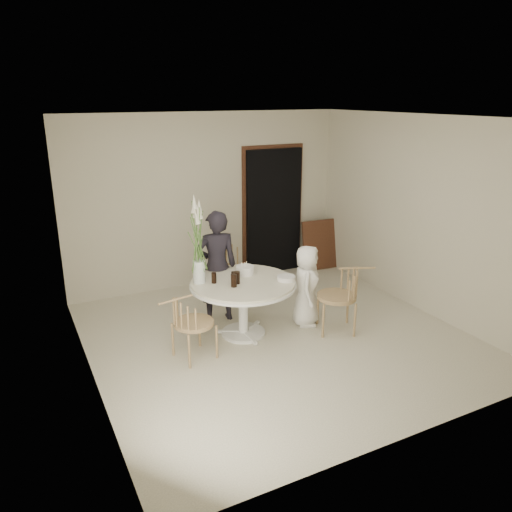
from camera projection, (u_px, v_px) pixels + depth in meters
name	position (u px, v px, depth m)	size (l,w,h in m)	color
ground	(277.00, 336.00, 6.36)	(4.50, 4.50, 0.00)	silver
room_shell	(278.00, 212.00, 5.86)	(4.50, 4.50, 4.50)	white
doorway	(273.00, 212.00, 8.39)	(1.00, 0.10, 2.10)	black
door_trim	(272.00, 208.00, 8.40)	(1.12, 0.03, 2.22)	#54301D
table	(243.00, 290.00, 6.23)	(1.33, 1.33, 0.73)	white
picture_frame	(320.00, 245.00, 8.72)	(0.65, 0.04, 0.87)	#54301D
chair_far	(224.00, 262.00, 7.46)	(0.50, 0.54, 0.85)	tan
chair_right	(347.00, 290.00, 6.37)	(0.64, 0.62, 0.88)	tan
chair_left	(185.00, 319.00, 5.65)	(0.53, 0.50, 0.80)	tan
girl	(217.00, 267.00, 6.62)	(0.56, 0.36, 1.52)	black
boy	(306.00, 286.00, 6.55)	(0.53, 0.35, 1.09)	white
birthday_cake	(245.00, 270.00, 6.42)	(0.23, 0.23, 0.16)	white
cola_tumbler_a	(234.00, 277.00, 6.15)	(0.06, 0.06, 0.13)	black
cola_tumbler_b	(234.00, 281.00, 6.00)	(0.07, 0.07, 0.16)	black
cola_tumbler_c	(214.00, 278.00, 6.12)	(0.06, 0.06, 0.13)	black
cola_tumbler_d	(237.00, 278.00, 6.10)	(0.07, 0.07, 0.15)	black
plate_stack	(286.00, 278.00, 6.22)	(0.22, 0.22, 0.06)	white
flower_vase	(198.00, 242.00, 5.99)	(0.15, 0.15, 1.11)	silver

